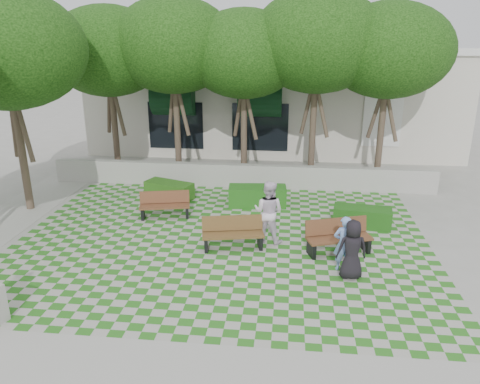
# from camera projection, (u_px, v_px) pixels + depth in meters

# --- Properties ---
(ground) EXTENTS (90.00, 90.00, 0.00)m
(ground) POSITION_uv_depth(u_px,v_px,m) (216.00, 258.00, 12.74)
(ground) COLOR gray
(ground) RESTS_ON ground
(lawn) EXTENTS (12.00, 12.00, 0.00)m
(lawn) POSITION_uv_depth(u_px,v_px,m) (221.00, 242.00, 13.68)
(lawn) COLOR #2B721E
(lawn) RESTS_ON ground
(sidewalk_south) EXTENTS (16.00, 2.00, 0.01)m
(sidewalk_south) POSITION_uv_depth(u_px,v_px,m) (175.00, 378.00, 8.32)
(sidewalk_south) COLOR #9E9B93
(sidewalk_south) RESTS_ON ground
(retaining_wall) EXTENTS (15.00, 0.36, 0.90)m
(retaining_wall) POSITION_uv_depth(u_px,v_px,m) (240.00, 176.00, 18.41)
(retaining_wall) COLOR #9E9B93
(retaining_wall) RESTS_ON ground
(bench_east) EXTENTS (1.90, 1.14, 0.95)m
(bench_east) POSITION_uv_depth(u_px,v_px,m) (338.00, 237.00, 12.91)
(bench_east) COLOR #56321D
(bench_east) RESTS_ON ground
(bench_mid) EXTENTS (1.81, 0.91, 0.91)m
(bench_mid) POSITION_uv_depth(u_px,v_px,m) (233.00, 234.00, 13.19)
(bench_mid) COLOR brown
(bench_mid) RESTS_ON ground
(bench_west) EXTENTS (1.70, 0.87, 0.85)m
(bench_west) POSITION_uv_depth(u_px,v_px,m) (165.00, 205.00, 15.39)
(bench_west) COLOR brown
(bench_west) RESTS_ON ground
(hedge_east) EXTENTS (1.85, 0.95, 0.62)m
(hedge_east) POSITION_uv_depth(u_px,v_px,m) (362.00, 217.00, 14.70)
(hedge_east) COLOR #184813
(hedge_east) RESTS_ON ground
(hedge_midright) EXTENTS (2.06, 0.96, 0.70)m
(hedge_midright) POSITION_uv_depth(u_px,v_px,m) (257.00, 196.00, 16.43)
(hedge_midright) COLOR #1B5316
(hedge_midright) RESTS_ON ground
(hedge_midleft) EXTENTS (1.91, 1.29, 0.62)m
(hedge_midleft) POSITION_uv_depth(u_px,v_px,m) (169.00, 190.00, 17.15)
(hedge_midleft) COLOR #225115
(hedge_midleft) RESTS_ON ground
(person_blue) EXTENTS (0.59, 0.44, 1.48)m
(person_blue) POSITION_uv_depth(u_px,v_px,m) (344.00, 243.00, 11.88)
(person_blue) COLOR #7B9DE0
(person_blue) RESTS_ON ground
(person_dark) EXTENTS (0.80, 0.57, 1.53)m
(person_dark) POSITION_uv_depth(u_px,v_px,m) (352.00, 250.00, 11.48)
(person_dark) COLOR black
(person_dark) RESTS_ON ground
(person_white) EXTENTS (1.06, 0.94, 1.84)m
(person_white) POSITION_uv_depth(u_px,v_px,m) (268.00, 212.00, 13.47)
(person_white) COLOR silver
(person_white) RESTS_ON ground
(tree_row) EXTENTS (17.70, 13.40, 7.41)m
(tree_row) POSITION_uv_depth(u_px,v_px,m) (188.00, 50.00, 16.82)
(tree_row) COLOR #47382B
(tree_row) RESTS_ON ground
(building) EXTENTS (18.00, 8.92, 5.15)m
(building) POSITION_uv_depth(u_px,v_px,m) (273.00, 96.00, 25.04)
(building) COLOR beige
(building) RESTS_ON ground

